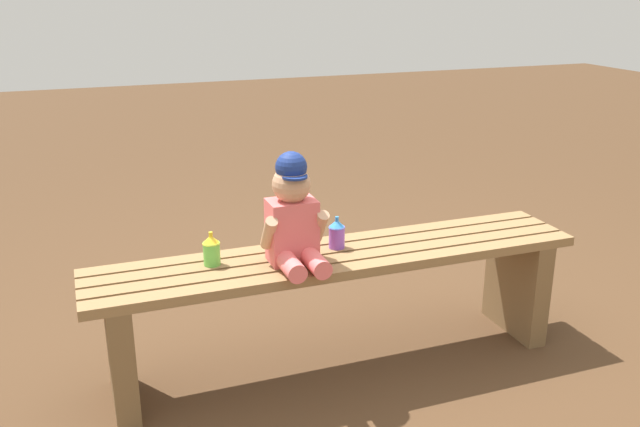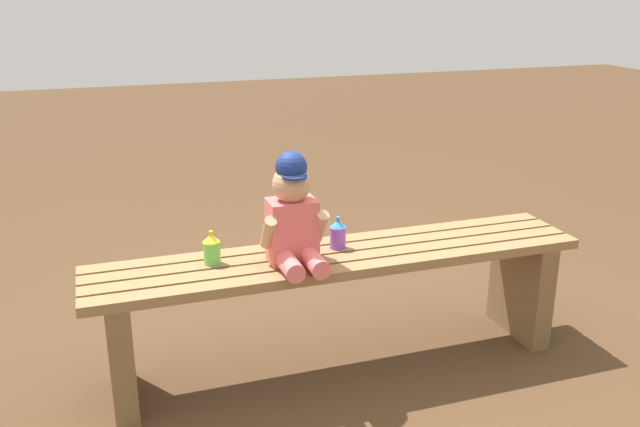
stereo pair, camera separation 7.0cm
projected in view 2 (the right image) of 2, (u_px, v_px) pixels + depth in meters
The scene contains 5 objects.
ground_plane at pixel (338, 363), 2.71m from camera, with size 16.00×16.00×0.00m, color #4C331E.
park_bench at pixel (339, 288), 2.60m from camera, with size 1.86×0.35×0.47m.
child_figure at pixel (293, 216), 2.41m from camera, with size 0.23×0.27×0.40m.
sippy_cup_left at pixel (212, 248), 2.44m from camera, with size 0.06×0.06×0.12m.
sippy_cup_right at pixel (338, 233), 2.58m from camera, with size 0.06×0.06×0.12m.
Camera 2 is at (-0.82, -2.23, 1.43)m, focal length 38.60 mm.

